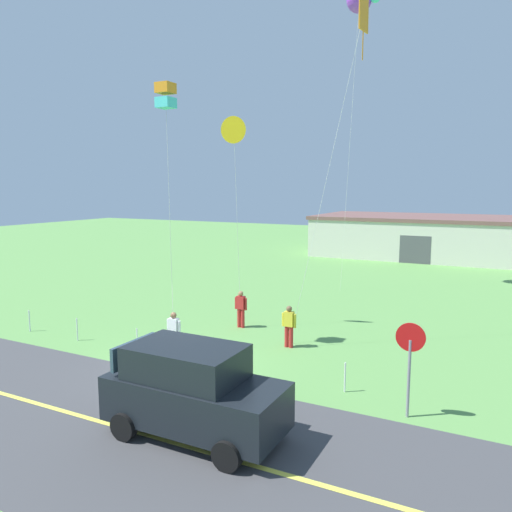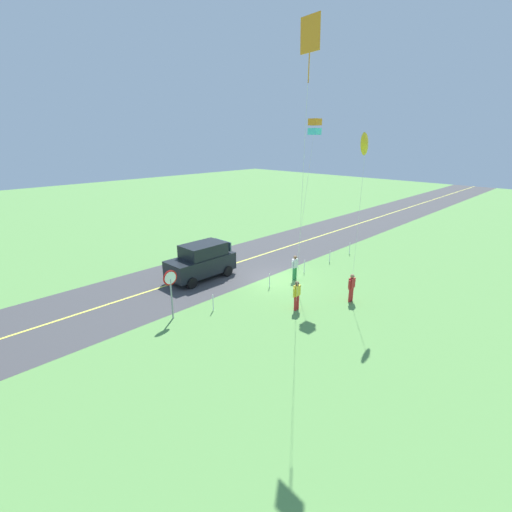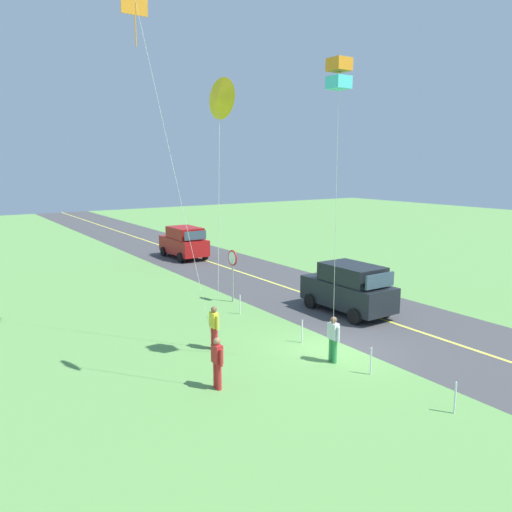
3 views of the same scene
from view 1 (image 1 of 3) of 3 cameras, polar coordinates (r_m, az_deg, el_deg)
name	(u,v)px [view 1 (image 1 of 3)]	position (r m, az deg, el deg)	size (l,w,h in m)	color
ground_plane	(176,370)	(17.18, -9.16, -12.83)	(120.00, 120.00, 0.10)	#60994C
asphalt_road	(86,418)	(14.40, -19.04, -17.20)	(120.00, 7.00, 0.00)	#424244
road_centre_stripe	(86,417)	(14.40, -19.04, -17.19)	(120.00, 0.16, 0.00)	#E5E04C
car_suv_foreground	(193,390)	(12.46, -7.31, -15.10)	(4.40, 2.12, 2.24)	black
stop_sign	(410,351)	(13.63, 17.34, -10.43)	(0.76, 0.08, 2.56)	gray
person_adult_near	(289,325)	(18.82, 3.83, -7.95)	(0.58, 0.22, 1.60)	red
person_adult_companion	(241,308)	(21.36, -1.75, -5.99)	(0.58, 0.22, 1.60)	red
person_child_watcher	(174,332)	(18.12, -9.45, -8.67)	(0.58, 0.22, 1.60)	#338C4C
kite_red_low	(362,21)	(19.90, 12.14, 24.93)	(2.12, 2.19, 12.77)	silver
kite_blue_mid	(234,131)	(20.95, -2.57, 14.25)	(1.12, 0.38, 8.89)	silver
kite_yellow_high	(166,96)	(18.47, -10.38, 17.67)	(0.86, 0.90, 9.63)	silver
kite_green_far	(360,0)	(31.47, 11.94, 26.95)	(1.90, 1.91, 17.04)	silver
warehouse_distant	(425,236)	(45.71, 18.92, 2.21)	(18.36, 10.20, 3.50)	beige
fence_post_0	(29,321)	(22.95, -24.66, -6.81)	(0.05, 0.05, 0.90)	silver
fence_post_1	(77,329)	(20.91, -19.93, -7.96)	(0.05, 0.05, 0.90)	silver
fence_post_2	(137,340)	(18.87, -13.54, -9.42)	(0.05, 0.05, 0.90)	silver
fence_post_3	(218,355)	(16.92, -4.42, -11.27)	(0.05, 0.05, 0.90)	silver
fence_post_4	(345,377)	(15.23, 10.22, -13.62)	(0.05, 0.05, 0.90)	silver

